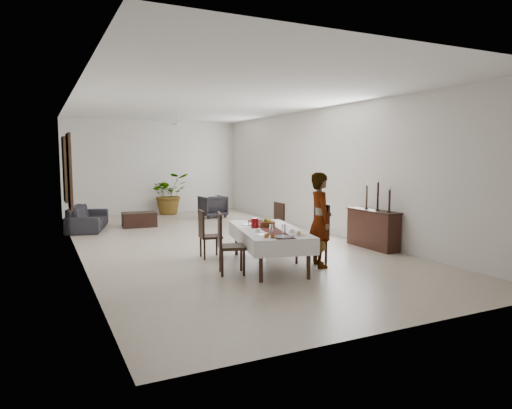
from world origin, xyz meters
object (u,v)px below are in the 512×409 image
object	(u,v)px
red_pitcher	(255,223)
sideboard_body	(373,230)
dining_table_top	(269,230)
woman	(320,220)
sofa	(88,218)

from	to	relation	value
red_pitcher	sideboard_body	xyz separation A→B (m)	(2.95, 0.30, -0.37)
dining_table_top	woman	size ratio (longest dim) A/B	1.28
red_pitcher	sideboard_body	world-z (taller)	red_pitcher
sideboard_body	woman	bearing A→B (deg)	-155.48
dining_table_top	sofa	distance (m)	6.38
woman	sideboard_body	xyz separation A→B (m)	(1.94, 0.89, -0.44)
sofa	woman	bearing A→B (deg)	-138.00
dining_table_top	sofa	xyz separation A→B (m)	(-2.50, 5.87, -0.34)
red_pitcher	woman	xyz separation A→B (m)	(1.01, -0.59, 0.07)
dining_table_top	red_pitcher	size ratio (longest dim) A/B	12.00
red_pitcher	dining_table_top	bearing A→B (deg)	-43.44
red_pitcher	woman	world-z (taller)	woman
woman	sofa	distance (m)	7.12
sofa	sideboard_body	bearing A→B (deg)	-121.58
dining_table_top	sofa	size ratio (longest dim) A/B	1.01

